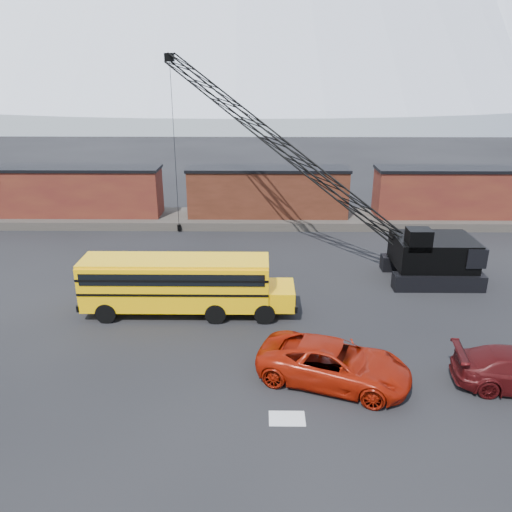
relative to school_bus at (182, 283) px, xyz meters
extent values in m
plane|color=black|center=(4.79, -4.85, -1.79)|extent=(160.00, 160.00, 0.00)
cube|color=white|center=(4.79, 335.15, 10.21)|extent=(800.00, 80.00, 24.00)
cube|color=#4E4640|center=(4.79, 17.15, -1.44)|extent=(120.00, 5.00, 0.70)
cube|color=#4A1715|center=(-11.21, 17.15, 0.91)|extent=(13.50, 2.90, 4.00)
cube|color=black|center=(-11.21, 17.15, 2.96)|extent=(13.70, 3.10, 0.25)
cube|color=black|center=(-15.41, 17.15, -0.79)|extent=(2.20, 2.40, 0.60)
cube|color=black|center=(-7.01, 17.15, -0.79)|extent=(2.20, 2.40, 0.60)
cube|color=#532417|center=(4.79, 17.15, 0.91)|extent=(13.50, 2.90, 4.00)
cube|color=black|center=(4.79, 17.15, 2.96)|extent=(13.70, 3.10, 0.25)
cube|color=black|center=(0.59, 17.15, -0.79)|extent=(2.20, 2.40, 0.60)
cube|color=black|center=(8.99, 17.15, -0.79)|extent=(2.20, 2.40, 0.60)
cube|color=#4A1715|center=(20.79, 17.15, 0.91)|extent=(13.50, 2.90, 4.00)
cube|color=black|center=(20.79, 17.15, 2.96)|extent=(13.70, 3.10, 0.25)
cube|color=black|center=(16.59, 17.15, -0.79)|extent=(2.20, 2.40, 0.60)
cube|color=black|center=(24.99, 17.15, -0.79)|extent=(2.20, 2.40, 0.60)
cube|color=silver|center=(5.29, -8.85, -1.78)|extent=(1.40, 0.90, 0.02)
cube|color=#FFB905|center=(-0.35, 0.00, 0.01)|extent=(10.00, 2.50, 2.50)
cube|color=#FFB905|center=(5.25, 0.00, -0.69)|extent=(1.60, 2.30, 1.10)
cube|color=#FFB905|center=(-0.35, 0.00, 1.31)|extent=(10.00, 2.30, 0.18)
cube|color=black|center=(-0.35, -1.26, 0.71)|extent=(9.60, 0.05, 0.65)
cube|color=black|center=(-0.35, 1.26, 0.71)|extent=(9.60, 0.05, 0.65)
cube|color=black|center=(6.10, 0.00, -0.99)|extent=(0.15, 2.45, 0.35)
cube|color=black|center=(-5.40, 0.00, -0.99)|extent=(0.15, 2.50, 0.35)
cylinder|color=black|center=(-3.95, -1.15, -1.24)|extent=(1.10, 0.35, 1.10)
cylinder|color=black|center=(-3.95, 1.15, -1.24)|extent=(1.10, 0.35, 1.10)
cylinder|color=black|center=(1.85, -1.15, -1.24)|extent=(1.10, 0.35, 1.10)
cylinder|color=black|center=(1.85, 1.15, -1.24)|extent=(1.10, 0.35, 1.10)
cylinder|color=black|center=(4.45, -1.15, -1.24)|extent=(1.10, 0.35, 1.10)
cylinder|color=black|center=(4.45, 1.15, -1.24)|extent=(1.10, 0.35, 1.10)
imported|color=#9B1807|center=(7.39, -6.34, -0.89)|extent=(7.11, 4.98, 1.80)
cube|color=black|center=(15.06, 3.25, -1.29)|extent=(5.50, 1.00, 1.00)
cube|color=black|center=(15.06, 6.45, -1.29)|extent=(5.50, 1.00, 1.00)
cube|color=black|center=(15.06, 4.85, 0.11)|extent=(4.80, 3.60, 1.80)
cube|color=black|center=(17.06, 4.85, 0.31)|extent=(1.20, 3.80, 1.20)
cube|color=black|center=(13.66, 3.65, 1.31)|extent=(1.40, 1.20, 1.30)
cube|color=black|center=(13.66, 3.10, 1.31)|extent=(1.20, 0.06, 0.90)
cube|color=black|center=(-2.53, 14.53, 11.63)|extent=(0.70, 0.50, 0.60)
cylinder|color=black|center=(-2.53, 14.53, 4.92)|extent=(0.04, 0.04, 13.12)
cube|color=black|center=(-2.53, 14.53, -1.44)|extent=(0.25, 0.25, 0.50)
camera|label=1|loc=(4.27, -24.65, 10.91)|focal=35.00mm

